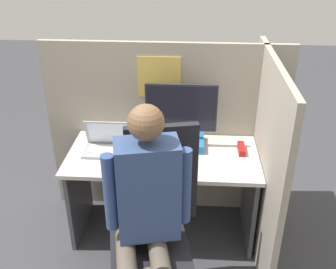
# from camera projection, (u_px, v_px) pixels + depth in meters

# --- Properties ---
(ground_plane) EXTENTS (12.00, 12.00, 0.00)m
(ground_plane) POSITION_uv_depth(u_px,v_px,m) (160.00, 259.00, 2.88)
(ground_plane) COLOR #3D3D42
(cubicle_panel_back) EXTENTS (1.87, 0.05, 1.43)m
(cubicle_panel_back) POSITION_uv_depth(u_px,v_px,m) (166.00, 131.00, 3.13)
(cubicle_panel_back) COLOR gray
(cubicle_panel_back) RESTS_ON ground
(cubicle_panel_right) EXTENTS (0.04, 1.27, 1.43)m
(cubicle_panel_right) POSITION_uv_depth(u_px,v_px,m) (264.00, 161.00, 2.73)
(cubicle_panel_right) COLOR gray
(cubicle_panel_right) RESTS_ON ground
(desk) EXTENTS (1.37, 0.64, 0.71)m
(desk) POSITION_uv_depth(u_px,v_px,m) (163.00, 175.00, 2.91)
(desk) COLOR beige
(desk) RESTS_ON ground
(paper_box) EXTENTS (0.34, 0.26, 0.06)m
(paper_box) POSITION_uv_depth(u_px,v_px,m) (181.00, 142.00, 2.93)
(paper_box) COLOR #236BAD
(paper_box) RESTS_ON desk
(monitor) EXTENTS (0.51, 0.17, 0.42)m
(monitor) POSITION_uv_depth(u_px,v_px,m) (181.00, 110.00, 2.81)
(monitor) COLOR #232328
(monitor) RESTS_ON paper_box
(laptop) EXTENTS (0.38, 0.22, 0.23)m
(laptop) POSITION_uv_depth(u_px,v_px,m) (111.00, 145.00, 2.85)
(laptop) COLOR #99999E
(laptop) RESTS_ON desk
(mouse) EXTENTS (0.07, 0.05, 0.03)m
(mouse) POSITION_uv_depth(u_px,v_px,m) (147.00, 161.00, 2.72)
(mouse) COLOR silver
(mouse) RESTS_ON desk
(stapler) EXTENTS (0.05, 0.15, 0.05)m
(stapler) POSITION_uv_depth(u_px,v_px,m) (241.00, 149.00, 2.85)
(stapler) COLOR #A31919
(stapler) RESTS_ON desk
(carrot_toy) EXTENTS (0.04, 0.13, 0.04)m
(carrot_toy) POSITION_uv_depth(u_px,v_px,m) (156.00, 168.00, 2.63)
(carrot_toy) COLOR orange
(carrot_toy) RESTS_ON desk
(office_chair) EXTENTS (0.55, 0.60, 1.16)m
(office_chair) POSITION_uv_depth(u_px,v_px,m) (155.00, 220.00, 2.38)
(office_chair) COLOR black
(office_chair) RESTS_ON ground
(person) EXTENTS (0.47, 0.48, 1.40)m
(person) POSITION_uv_depth(u_px,v_px,m) (145.00, 209.00, 2.13)
(person) COLOR brown
(person) RESTS_ON ground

